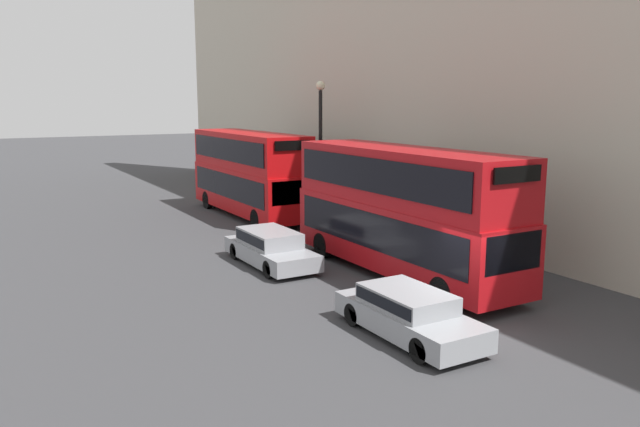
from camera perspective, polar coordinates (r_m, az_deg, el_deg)
ground_plane at (r=17.95m, az=12.67°, el=-9.89°), size 200.00×200.00×0.00m
bus_leading at (r=21.87m, az=7.51°, el=0.65°), size 2.59×10.28×4.51m
bus_second_in_queue at (r=33.21m, az=-6.49°, el=3.93°), size 2.59×10.00×4.45m
car_dark_sedan at (r=16.63m, az=8.08°, el=-8.92°), size 1.79×4.52×1.26m
car_hatchback at (r=23.46m, az=-4.56°, el=-3.05°), size 1.83×4.77×1.33m
street_lamp at (r=30.55m, az=0.04°, el=6.91°), size 0.44×0.44×7.02m
pedestrian at (r=36.23m, az=-3.86°, el=1.78°), size 0.36×0.36×1.61m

